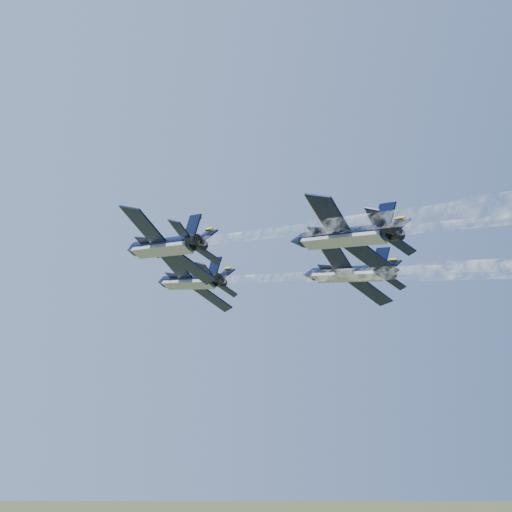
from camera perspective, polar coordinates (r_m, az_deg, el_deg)
name	(u,v)px	position (r m, az deg, el deg)	size (l,w,h in m)	color
jet_lead	(189,281)	(99.13, -4.90, -1.85)	(10.68, 16.50, 6.69)	black
jet_left	(163,247)	(81.41, -6.81, 0.68)	(10.68, 16.50, 6.69)	black
jet_right	(346,274)	(94.68, 6.58, -1.28)	(10.68, 16.50, 6.69)	black
jet_slot	(342,237)	(77.46, 6.30, 1.38)	(10.68, 16.50, 6.69)	black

